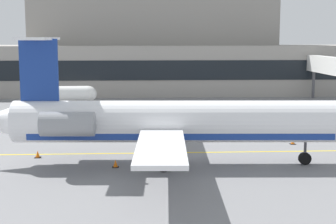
# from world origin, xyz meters

# --- Properties ---
(ground) EXTENTS (120.00, 120.00, 0.11)m
(ground) POSITION_xyz_m (-0.00, 0.00, -0.05)
(ground) COLOR slate
(terminal_building) EXTENTS (77.63, 17.38, 19.40)m
(terminal_building) POSITION_xyz_m (-1.55, 49.22, 7.37)
(terminal_building) COLOR gray
(terminal_building) RESTS_ON ground
(regional_jet) EXTENTS (30.02, 22.90, 9.19)m
(regional_jet) POSITION_xyz_m (0.28, -1.27, 3.17)
(regional_jet) COLOR white
(regional_jet) RESTS_ON ground
(baggage_tug) EXTENTS (3.44, 2.99, 1.85)m
(baggage_tug) POSITION_xyz_m (10.30, 12.24, 0.85)
(baggage_tug) COLOR #1E4CB2
(baggage_tug) RESTS_ON ground
(pushback_tractor) EXTENTS (4.13, 2.96, 2.15)m
(pushback_tractor) POSITION_xyz_m (-13.69, 13.83, 0.97)
(pushback_tractor) COLOR #1E4CB2
(pushback_tractor) RESTS_ON ground
(fuel_tank) EXTENTS (7.39, 2.50, 2.58)m
(fuel_tank) POSITION_xyz_m (-11.89, 32.67, 1.44)
(fuel_tank) COLOR white
(fuel_tank) RESTS_ON ground
(safety_cone_alpha) EXTENTS (0.47, 0.47, 0.55)m
(safety_cone_alpha) POSITION_xyz_m (11.14, 5.27, 0.25)
(safety_cone_alpha) COLOR orange
(safety_cone_alpha) RESTS_ON ground
(safety_cone_charlie) EXTENTS (0.47, 0.47, 0.55)m
(safety_cone_charlie) POSITION_xyz_m (-3.85, -1.79, 0.25)
(safety_cone_charlie) COLOR orange
(safety_cone_charlie) RESTS_ON ground
(safety_cone_delta) EXTENTS (0.47, 0.47, 0.55)m
(safety_cone_delta) POSITION_xyz_m (-9.99, 1.44, 0.25)
(safety_cone_delta) COLOR orange
(safety_cone_delta) RESTS_ON ground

